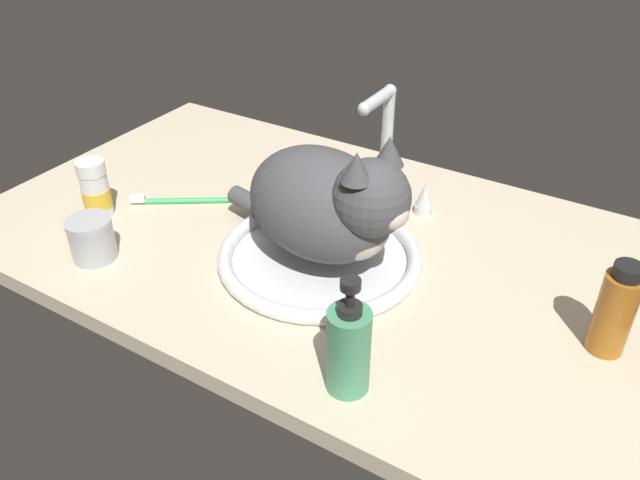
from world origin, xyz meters
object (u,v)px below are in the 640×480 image
(soap_pump_bottle, at_px, (348,348))
(metal_jar, at_px, (92,239))
(amber_bottle, at_px, (615,311))
(sink_basin, at_px, (320,256))
(pill_bottle, at_px, (96,190))
(cat, at_px, (330,204))
(faucet, at_px, (383,159))
(toothbrush, at_px, (181,200))

(soap_pump_bottle, relative_size, metal_jar, 2.32)
(amber_bottle, bearing_deg, sink_basin, -176.16)
(soap_pump_bottle, xyz_separation_m, pill_bottle, (-0.57, 0.13, -0.01))
(cat, bearing_deg, amber_bottle, 4.63)
(faucet, height_order, amber_bottle, faucet)
(pill_bottle, height_order, toothbrush, pill_bottle)
(metal_jar, distance_m, toothbrush, 0.20)
(faucet, relative_size, pill_bottle, 2.13)
(cat, bearing_deg, metal_jar, -152.34)
(faucet, relative_size, soap_pump_bottle, 1.34)
(pill_bottle, relative_size, toothbrush, 0.63)
(soap_pump_bottle, relative_size, amber_bottle, 1.22)
(cat, xyz_separation_m, pill_bottle, (-0.42, -0.08, -0.07))
(pill_bottle, relative_size, metal_jar, 1.46)
(soap_pump_bottle, relative_size, pill_bottle, 1.59)
(pill_bottle, height_order, metal_jar, pill_bottle)
(toothbrush, bearing_deg, soap_pump_bottle, -25.68)
(pill_bottle, bearing_deg, cat, 10.35)
(soap_pump_bottle, xyz_separation_m, metal_jar, (-0.48, 0.03, -0.03))
(faucet, distance_m, toothbrush, 0.37)
(faucet, bearing_deg, toothbrush, -148.44)
(faucet, relative_size, toothbrush, 1.35)
(amber_bottle, bearing_deg, cat, -175.37)
(sink_basin, xyz_separation_m, cat, (0.02, -0.00, 0.10))
(soap_pump_bottle, xyz_separation_m, toothbrush, (-0.48, 0.23, -0.06))
(sink_basin, relative_size, faucet, 1.46)
(soap_pump_bottle, bearing_deg, toothbrush, 154.32)
(faucet, bearing_deg, metal_jar, -128.65)
(toothbrush, bearing_deg, pill_bottle, -132.73)
(soap_pump_bottle, height_order, amber_bottle, soap_pump_bottle)
(faucet, distance_m, metal_jar, 0.50)
(soap_pump_bottle, bearing_deg, cat, 125.94)
(amber_bottle, distance_m, toothbrush, 0.73)
(cat, height_order, toothbrush, cat)
(sink_basin, bearing_deg, soap_pump_bottle, -51.23)
(faucet, xyz_separation_m, soap_pump_bottle, (0.17, -0.42, -0.03))
(sink_basin, xyz_separation_m, amber_bottle, (0.42, 0.03, 0.05))
(pill_bottle, distance_m, metal_jar, 0.13)
(cat, xyz_separation_m, soap_pump_bottle, (0.15, -0.20, -0.05))
(metal_jar, xyz_separation_m, amber_bottle, (0.73, 0.21, 0.03))
(toothbrush, bearing_deg, faucet, 31.56)
(soap_pump_bottle, distance_m, pill_bottle, 0.58)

